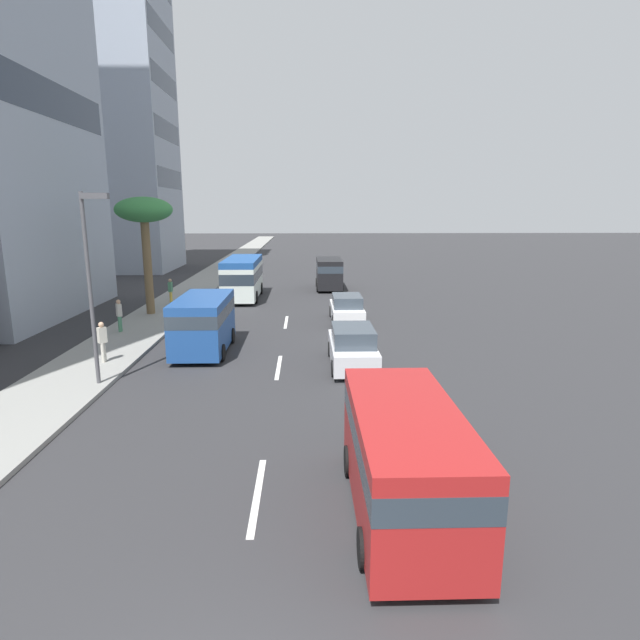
% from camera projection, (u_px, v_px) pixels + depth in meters
% --- Properties ---
extents(ground_plane, '(198.00, 198.00, 0.00)m').
position_uv_depth(ground_plane, '(290.00, 299.00, 36.50)').
color(ground_plane, '#2D2D30').
extents(sidewalk_right, '(162.00, 3.43, 0.15)m').
position_uv_depth(sidewalk_right, '(182.00, 298.00, 36.28)').
color(sidewalk_right, gray).
rests_on(sidewalk_right, ground_plane).
extents(lane_stripe_near, '(3.20, 0.16, 0.01)m').
position_uv_depth(lane_stripe_near, '(257.00, 495.00, 11.49)').
color(lane_stripe_near, silver).
rests_on(lane_stripe_near, ground_plane).
extents(lane_stripe_mid, '(3.20, 0.16, 0.01)m').
position_uv_depth(lane_stripe_mid, '(279.00, 367.00, 20.72)').
color(lane_stripe_mid, silver).
rests_on(lane_stripe_mid, ground_plane).
extents(lane_stripe_far, '(3.20, 0.16, 0.01)m').
position_uv_depth(lane_stripe_far, '(286.00, 322.00, 28.93)').
color(lane_stripe_far, silver).
rests_on(lane_stripe_far, ground_plane).
extents(minibus_lead, '(6.92, 2.38, 2.86)m').
position_uv_depth(minibus_lead, '(243.00, 276.00, 36.28)').
color(minibus_lead, silver).
rests_on(minibus_lead, ground_plane).
extents(van_second, '(4.63, 2.05, 2.40)m').
position_uv_depth(van_second, '(329.00, 272.00, 40.50)').
color(van_second, black).
rests_on(van_second, ground_plane).
extents(van_third, '(5.40, 2.22, 2.33)m').
position_uv_depth(van_third, '(405.00, 454.00, 10.53)').
color(van_third, '#A51E1E').
rests_on(van_third, ground_plane).
extents(van_fourth, '(4.95, 2.23, 2.46)m').
position_uv_depth(van_fourth, '(203.00, 321.00, 22.71)').
color(van_fourth, '#1E478C').
rests_on(van_fourth, ground_plane).
extents(car_fifth, '(4.26, 1.80, 1.53)m').
position_uv_depth(car_fifth, '(347.00, 309.00, 28.93)').
color(car_fifth, white).
rests_on(car_fifth, ground_plane).
extents(car_sixth, '(4.47, 1.83, 1.66)m').
position_uv_depth(car_sixth, '(352.00, 347.00, 20.74)').
color(car_sixth, silver).
rests_on(car_sixth, ground_plane).
extents(pedestrian_near_lamp, '(0.33, 0.24, 1.64)m').
position_uv_depth(pedestrian_near_lamp, '(171.00, 290.00, 33.57)').
color(pedestrian_near_lamp, gold).
rests_on(pedestrian_near_lamp, sidewalk_right).
extents(pedestrian_mid_block, '(0.39, 0.36, 1.65)m').
position_uv_depth(pedestrian_mid_block, '(119.00, 314.00, 25.91)').
color(pedestrian_mid_block, '#4C8C66').
rests_on(pedestrian_mid_block, sidewalk_right).
extents(pedestrian_by_tree, '(0.38, 0.38, 1.67)m').
position_uv_depth(pedestrian_by_tree, '(102.00, 340.00, 20.75)').
color(pedestrian_by_tree, beige).
rests_on(pedestrian_by_tree, sidewalk_right).
extents(palm_tree, '(3.22, 3.22, 6.78)m').
position_uv_depth(palm_tree, '(144.00, 214.00, 29.39)').
color(palm_tree, brown).
rests_on(palm_tree, sidewalk_right).
extents(street_lamp, '(0.24, 0.97, 6.67)m').
position_uv_depth(street_lamp, '(91.00, 268.00, 17.54)').
color(street_lamp, '#4C4C51').
rests_on(street_lamp, sidewalk_right).
extents(office_tower_far, '(10.12, 12.34, 38.51)m').
position_uv_depth(office_tower_far, '(100.00, 72.00, 50.10)').
color(office_tower_far, '#99A3B2').
rests_on(office_tower_far, ground_plane).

